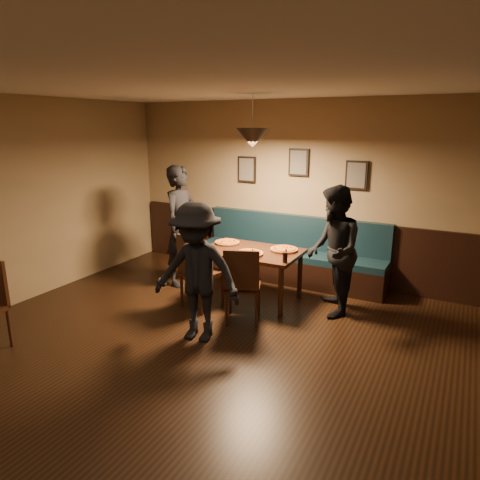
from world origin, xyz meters
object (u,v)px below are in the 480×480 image
Objects in this scene: booth_bench at (290,250)px; chair_near_left at (202,271)px; diner_front at (197,273)px; diner_left at (182,226)px; soda_glass at (285,257)px; dining_table at (252,275)px; diner_right at (333,251)px; tabasco_bottle at (286,252)px; chair_near_right at (243,284)px.

chair_near_left is at bearing -113.25° from booth_bench.
booth_bench is 2.34m from diner_front.
diner_left is at bearing 123.02° from diner_front.
diner_left is (-0.76, 0.64, 0.41)m from chair_near_left.
dining_table is at bearing 154.53° from soda_glass.
diner_right is 0.62m from tabasco_bottle.
diner_front is at bearing -95.12° from booth_bench.
soda_glass is (1.08, 0.29, 0.27)m from chair_near_left.
chair_near_right reaches higher than tabasco_bottle.
diner_left is at bearing 177.15° from dining_table.
diner_right is at bearing 37.67° from chair_near_left.
diner_right is (1.13, 0.06, 0.49)m from dining_table.
diner_front is at bearing -112.16° from tabasco_bottle.
diner_front reaches higher than chair_near_right.
chair_near_left is 1.05× the size of chair_near_right.
dining_table is at bearing 67.22° from chair_near_left.
chair_near_left reaches higher than chair_near_right.
diner_left is 1.76m from tabasco_bottle.
diner_left is at bearing 155.81° from chair_near_left.
diner_front is at bearing -137.90° from diner_left.
soda_glass is at bearing -25.70° from dining_table.
booth_bench is 1.66m from chair_near_left.
tabasco_bottle is (0.30, 0.66, 0.29)m from chair_near_right.
tabasco_bottle is (1.75, -0.09, -0.14)m from diner_left.
booth_bench is at bearing 82.48° from chair_near_left.
dining_table is at bearing -91.01° from diner_left.
tabasco_bottle is (-0.09, 0.26, -0.01)m from soda_glass.
booth_bench is 1.34m from diner_right.
chair_near_right is (0.22, -0.69, 0.13)m from dining_table.
diner_front reaches higher than booth_bench.
diner_right reaches higher than tabasco_bottle.
diner_front is 12.08× the size of soda_glass.
diner_left reaches higher than soda_glass.
diner_front is 1.43m from tabasco_bottle.
booth_bench is 1.73m from diner_left.
diner_right reaches higher than diner_front.
dining_table is 1.24m from diner_right.
diner_front is 14.31× the size of tabasco_bottle.
chair_near_left reaches higher than soda_glass.
booth_bench is 26.66× the size of tabasco_bottle.
soda_glass is at bearing -70.53° from tabasco_bottle.
booth_bench reaches higher than dining_table.
diner_right is at bearing -88.24° from diner_left.
chair_near_left is (-0.46, -0.58, 0.15)m from dining_table.
soda_glass is at bearing 23.58° from chair_near_right.
tabasco_bottle is at bearing 60.37° from diner_front.
chair_near_left reaches higher than booth_bench.
chair_near_left is 1.75m from diner_right.
tabasco_bottle is at bearing 43.46° from chair_near_right.
dining_table is 1.37× the size of chair_near_right.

